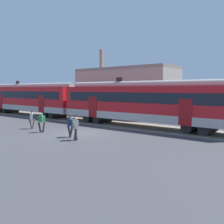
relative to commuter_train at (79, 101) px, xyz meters
The scene contains 8 objects.
ground_plane 9.41m from the commuter_train, 43.82° to the right, with size 160.00×160.00×0.00m, color #38383D.
track_bed 3.35m from the commuter_train, behind, with size 80.00×4.40×0.01m, color slate.
commuter_train is the anchor object (origin of this frame).
pedestrian_white 7.57m from the commuter_train, 77.76° to the right, with size 0.69×0.50×1.67m.
pedestrian_green 8.89m from the commuter_train, 63.90° to the right, with size 0.54×0.68×1.67m.
pedestrian_navy 10.85m from the commuter_train, 47.00° to the right, with size 0.70×0.53×1.67m.
pedestrian_grey 12.05m from the commuter_train, 44.78° to the right, with size 0.60×0.63×1.67m.
background_building 7.83m from the commuter_train, 84.43° to the left, with size 14.14×5.00×9.20m.
Camera 1 is at (15.30, -14.43, 3.57)m, focal length 42.00 mm.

